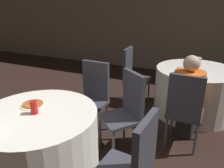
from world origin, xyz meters
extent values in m
cube|color=gray|center=(0.00, 4.21, 1.40)|extent=(16.00, 0.06, 2.80)
cylinder|color=white|center=(-0.12, 0.07, 0.37)|extent=(1.12, 1.12, 0.73)
cylinder|color=white|center=(1.15, 2.13, 0.37)|extent=(1.21, 1.21, 0.73)
cube|color=#383842|center=(-0.07, 0.95, 0.43)|extent=(0.42, 0.42, 0.04)
cube|color=#383842|center=(-0.06, 1.13, 0.71)|extent=(0.38, 0.07, 0.51)
cylinder|color=#4C4C51|center=(0.09, 0.77, 0.21)|extent=(0.03, 0.03, 0.41)
cylinder|color=#4C4C51|center=(-0.25, 0.79, 0.21)|extent=(0.03, 0.03, 0.41)
cylinder|color=#4C4C51|center=(0.11, 1.11, 0.21)|extent=(0.03, 0.03, 0.41)
cylinder|color=#4C4C51|center=(-0.23, 1.13, 0.21)|extent=(0.03, 0.03, 0.41)
cube|color=#383842|center=(0.93, -0.02, 0.71)|extent=(0.08, 0.38, 0.51)
cube|color=#383842|center=(0.43, 0.76, 0.43)|extent=(0.56, 0.56, 0.04)
cube|color=#383842|center=(0.54, 0.90, 0.71)|extent=(0.33, 0.28, 0.51)
cylinder|color=#4C4C51|center=(0.45, 0.52, 0.21)|extent=(0.03, 0.03, 0.41)
cylinder|color=#4C4C51|center=(0.19, 0.73, 0.21)|extent=(0.03, 0.03, 0.41)
cylinder|color=#4C4C51|center=(0.67, 0.78, 0.21)|extent=(0.03, 0.03, 0.41)
cylinder|color=#4C4C51|center=(0.40, 1.00, 0.21)|extent=(0.03, 0.03, 0.41)
cube|color=#383842|center=(0.22, 2.10, 0.43)|extent=(0.41, 0.41, 0.04)
cube|color=#383842|center=(0.04, 2.10, 0.71)|extent=(0.06, 0.38, 0.51)
cylinder|color=#4C4C51|center=(0.39, 2.28, 0.21)|extent=(0.03, 0.03, 0.41)
cylinder|color=#4C4C51|center=(0.39, 1.94, 0.21)|extent=(0.03, 0.03, 0.41)
cylinder|color=#4C4C51|center=(0.05, 2.27, 0.21)|extent=(0.03, 0.03, 0.41)
cylinder|color=#4C4C51|center=(0.05, 1.93, 0.21)|extent=(0.03, 0.03, 0.41)
cube|color=#383842|center=(1.10, 1.20, 0.43)|extent=(0.42, 0.42, 0.04)
cube|color=#383842|center=(1.09, 1.02, 0.71)|extent=(0.38, 0.07, 0.51)
cylinder|color=#4C4C51|center=(0.94, 1.38, 0.21)|extent=(0.03, 0.03, 0.41)
cylinder|color=#4C4C51|center=(1.28, 1.36, 0.21)|extent=(0.03, 0.03, 0.41)
cylinder|color=#4C4C51|center=(0.92, 1.04, 0.21)|extent=(0.03, 0.03, 0.41)
cylinder|color=#4C4C51|center=(1.26, 1.02, 0.21)|extent=(0.03, 0.03, 0.41)
cylinder|color=#282828|center=(1.11, 1.42, 0.23)|extent=(0.24, 0.24, 0.45)
cube|color=#282828|center=(1.11, 1.31, 0.50)|extent=(0.34, 0.34, 0.12)
cylinder|color=orange|center=(1.10, 1.20, 0.70)|extent=(0.34, 0.34, 0.51)
sphere|color=#DBB293|center=(1.10, 1.20, 1.05)|extent=(0.18, 0.18, 0.18)
cylinder|color=white|center=(-0.27, 0.18, 0.73)|extent=(0.25, 0.25, 0.01)
cylinder|color=#B25B23|center=(-0.27, 0.18, 0.74)|extent=(0.20, 0.20, 0.01)
cylinder|color=red|center=(-0.13, 0.06, 0.79)|extent=(0.07, 0.07, 0.12)
cylinder|color=silver|center=(1.14, 1.94, 0.84)|extent=(0.09, 0.09, 0.22)
cylinder|color=white|center=(0.93, 1.81, 0.78)|extent=(0.09, 0.09, 0.10)
camera|label=1|loc=(1.22, -1.28, 1.70)|focal=35.00mm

